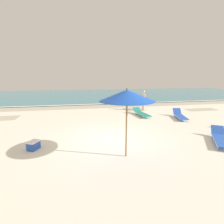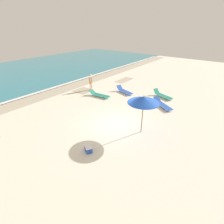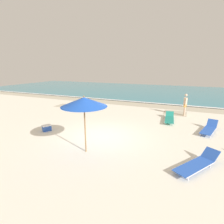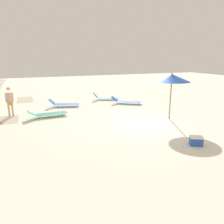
# 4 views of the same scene
# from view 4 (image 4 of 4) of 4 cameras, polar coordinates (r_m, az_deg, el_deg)

# --- Properties ---
(ground_plane) EXTENTS (60.00, 60.00, 0.16)m
(ground_plane) POSITION_cam_4_polar(r_m,az_deg,el_deg) (11.96, 7.65, -3.22)
(ground_plane) COLOR silver
(beach_umbrella) EXTENTS (2.03, 2.03, 2.62)m
(beach_umbrella) POSITION_cam_4_polar(r_m,az_deg,el_deg) (12.63, 15.35, 8.55)
(beach_umbrella) COLOR olive
(beach_umbrella) RESTS_ON ground_plane
(sun_lounger_under_umbrella) EXTENTS (0.79, 2.31, 0.47)m
(sun_lounger_under_umbrella) POSITION_cam_4_polar(r_m,az_deg,el_deg) (13.54, -16.35, -0.37)
(sun_lounger_under_umbrella) COLOR #1E8475
(sun_lounger_under_umbrella) RESTS_ON ground_plane
(sun_lounger_beside_umbrella) EXTENTS (1.17, 2.20, 0.57)m
(sun_lounger_beside_umbrella) POSITION_cam_4_polar(r_m,az_deg,el_deg) (16.05, -12.46, 2.16)
(sun_lounger_beside_umbrella) COLOR blue
(sun_lounger_beside_umbrella) RESTS_ON ground_plane
(sun_lounger_near_water_left) EXTENTS (1.28, 2.22, 0.60)m
(sun_lounger_near_water_left) POSITION_cam_4_polar(r_m,az_deg,el_deg) (18.20, -1.69, 3.92)
(sun_lounger_near_water_left) COLOR #1E8475
(sun_lounger_near_water_left) RESTS_ON ground_plane
(sun_lounger_near_water_right) EXTENTS (1.76, 2.25, 0.52)m
(sun_lounger_near_water_right) POSITION_cam_4_polar(r_m,az_deg,el_deg) (16.66, 3.71, 2.89)
(sun_lounger_near_water_right) COLOR blue
(sun_lounger_near_water_right) RESTS_ON ground_plane
(beachgoer_wading_adult) EXTENTS (0.27, 0.45, 1.76)m
(beachgoer_wading_adult) POSITION_cam_4_polar(r_m,az_deg,el_deg) (14.26, -25.18, 2.86)
(beachgoer_wading_adult) COLOR beige
(beachgoer_wading_adult) RESTS_ON ground_plane
(cooler_box) EXTENTS (0.55, 0.61, 0.37)m
(cooler_box) POSITION_cam_4_polar(r_m,az_deg,el_deg) (9.52, 21.12, -7.05)
(cooler_box) COLOR blue
(cooler_box) RESTS_ON ground_plane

